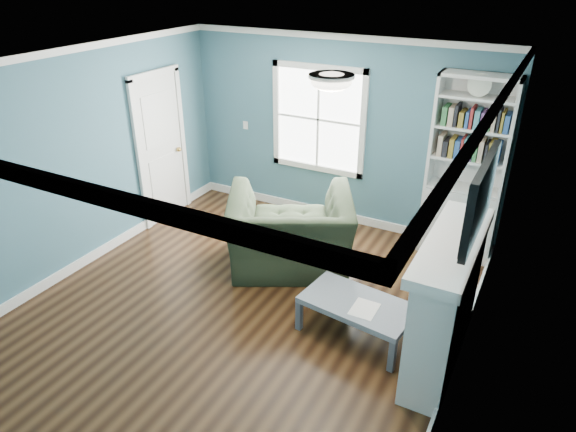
% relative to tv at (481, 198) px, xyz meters
% --- Properties ---
extents(floor, '(5.00, 5.00, 0.00)m').
position_rel_tv_xyz_m(floor, '(-2.20, -0.20, -1.72)').
color(floor, black).
rests_on(floor, ground).
extents(room_walls, '(5.00, 5.00, 5.00)m').
position_rel_tv_xyz_m(room_walls, '(-2.20, -0.20, -0.14)').
color(room_walls, '#426D7F').
rests_on(room_walls, ground).
extents(trim, '(4.50, 5.00, 2.60)m').
position_rel_tv_xyz_m(trim, '(-2.20, -0.20, -0.49)').
color(trim, white).
rests_on(trim, ground).
extents(window, '(1.40, 0.06, 1.50)m').
position_rel_tv_xyz_m(window, '(-2.50, 2.29, -0.27)').
color(window, white).
rests_on(window, room_walls).
extents(bookshelf, '(0.90, 0.35, 2.31)m').
position_rel_tv_xyz_m(bookshelf, '(-0.43, 2.10, -0.80)').
color(bookshelf, silver).
rests_on(bookshelf, ground).
extents(fireplace, '(0.44, 1.58, 1.30)m').
position_rel_tv_xyz_m(fireplace, '(-0.12, 0.00, -1.09)').
color(fireplace, black).
rests_on(fireplace, ground).
extents(tv, '(0.06, 1.10, 0.65)m').
position_rel_tv_xyz_m(tv, '(0.00, 0.00, 0.00)').
color(tv, black).
rests_on(tv, fireplace).
extents(door, '(0.12, 0.98, 2.17)m').
position_rel_tv_xyz_m(door, '(-4.42, 1.20, -0.65)').
color(door, silver).
rests_on(door, ground).
extents(ceiling_fixture, '(0.38, 0.38, 0.15)m').
position_rel_tv_xyz_m(ceiling_fixture, '(-1.30, -0.10, 0.82)').
color(ceiling_fixture, white).
rests_on(ceiling_fixture, room_walls).
extents(light_switch, '(0.08, 0.01, 0.12)m').
position_rel_tv_xyz_m(light_switch, '(-3.70, 2.28, -0.52)').
color(light_switch, white).
rests_on(light_switch, room_walls).
extents(recliner, '(1.73, 1.52, 1.27)m').
position_rel_tv_xyz_m(recliner, '(-2.15, 0.79, -1.09)').
color(recliner, '#1F2E1C').
rests_on(recliner, ground).
extents(coffee_table, '(1.17, 0.74, 0.40)m').
position_rel_tv_xyz_m(coffee_table, '(-0.95, -0.04, -1.38)').
color(coffee_table, '#494E58').
rests_on(coffee_table, ground).
extents(paper_sheet, '(0.24, 0.31, 0.00)m').
position_rel_tv_xyz_m(paper_sheet, '(-0.85, -0.12, -1.32)').
color(paper_sheet, white).
rests_on(paper_sheet, coffee_table).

